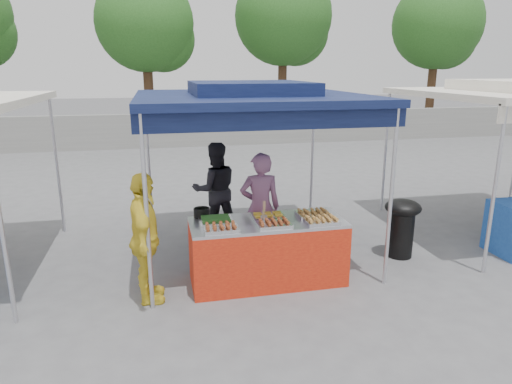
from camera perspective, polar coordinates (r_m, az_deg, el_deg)
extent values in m
plane|color=#5D5D5F|center=(6.32, 1.19, -10.65)|extent=(80.00, 80.00, 0.00)
cube|color=gray|center=(16.72, -7.73, 7.72)|extent=(40.00, 0.25, 1.20)
cylinder|color=silver|center=(5.28, -13.49, -2.95)|extent=(0.05, 0.05, 2.30)
cylinder|color=silver|center=(5.99, 16.49, -0.98)|extent=(0.05, 0.05, 2.30)
cylinder|color=silver|center=(8.18, -13.25, 3.51)|extent=(0.05, 0.05, 2.30)
cylinder|color=silver|center=(8.66, 7.04, 4.44)|extent=(0.05, 0.05, 2.30)
cube|color=#101A43|center=(6.67, -0.75, 11.74)|extent=(3.20, 3.20, 0.10)
cube|color=#101A43|center=(6.66, -0.76, 12.85)|extent=(1.65, 1.65, 0.18)
cube|color=#101A43|center=(5.23, 2.62, 9.09)|extent=(3.20, 0.04, 0.25)
cylinder|color=silver|center=(5.53, -29.24, -3.70)|extent=(0.05, 0.05, 2.30)
cylinder|color=silver|center=(8.35, -23.60, 2.86)|extent=(0.05, 0.05, 2.30)
cylinder|color=silver|center=(6.83, 27.61, -0.15)|extent=(0.05, 0.05, 2.30)
cylinder|color=silver|center=(9.26, 15.86, 4.68)|extent=(0.05, 0.05, 2.30)
cylinder|color=#432B19|center=(18.25, -13.26, 12.38)|extent=(0.36, 0.36, 3.92)
sphere|color=#2A6020|center=(18.30, -13.74, 19.93)|extent=(3.59, 3.59, 3.59)
sphere|color=#2A6020|center=(18.46, -11.66, 18.25)|extent=(2.47, 2.47, 2.47)
cylinder|color=#432B19|center=(19.57, 3.30, 13.44)|extent=(0.36, 0.36, 4.28)
sphere|color=#2A6020|center=(19.66, 3.43, 21.11)|extent=(3.91, 3.91, 3.91)
sphere|color=#2A6020|center=(19.97, 4.99, 19.23)|extent=(2.69, 2.69, 2.69)
cylinder|color=#432B19|center=(21.81, 21.08, 12.40)|extent=(0.36, 0.36, 4.07)
sphere|color=#2A6020|center=(21.87, 21.73, 18.93)|extent=(3.73, 3.73, 3.73)
sphere|color=#2A6020|center=(22.33, 22.63, 17.25)|extent=(2.56, 2.56, 2.56)
cube|color=red|center=(6.06, 1.43, -7.61)|extent=(2.00, 0.80, 0.81)
cube|color=silver|center=(5.91, 1.46, -3.81)|extent=(2.00, 0.80, 0.04)
cube|color=silver|center=(5.56, -4.40, -4.61)|extent=(0.42, 0.30, 0.05)
cube|color=brown|center=(5.55, -4.40, -4.25)|extent=(0.35, 0.25, 0.02)
cube|color=silver|center=(5.69, 2.22, -4.09)|extent=(0.42, 0.30, 0.05)
cube|color=brown|center=(5.68, 2.23, -3.74)|extent=(0.35, 0.25, 0.02)
cube|color=silver|center=(5.86, 8.18, -3.66)|extent=(0.42, 0.30, 0.05)
cube|color=#B47F3E|center=(5.85, 8.19, -3.32)|extent=(0.35, 0.25, 0.02)
cube|color=silver|center=(5.84, -5.04, -3.63)|extent=(0.42, 0.30, 0.05)
cube|color=#275A1F|center=(5.83, -5.05, -3.29)|extent=(0.35, 0.25, 0.02)
cube|color=silver|center=(5.99, 1.50, -3.08)|extent=(0.42, 0.30, 0.05)
cube|color=gold|center=(5.98, 1.50, -2.74)|extent=(0.35, 0.25, 0.02)
cube|color=silver|center=(6.12, 7.12, -2.80)|extent=(0.42, 0.30, 0.05)
cube|color=#B47F3E|center=(6.11, 7.13, -2.47)|extent=(0.35, 0.25, 0.02)
cylinder|color=black|center=(6.07, -6.80, -2.58)|extent=(0.21, 0.21, 0.12)
cylinder|color=silver|center=(5.78, 1.00, -3.48)|extent=(0.08, 0.08, 0.11)
cylinder|color=black|center=(7.20, 17.65, -4.98)|extent=(0.37, 0.37, 0.71)
ellipsoid|color=black|center=(7.07, 17.92, -1.81)|extent=(0.53, 0.53, 0.24)
cube|color=#1434A8|center=(6.66, -4.04, -7.84)|extent=(0.50, 0.35, 0.30)
cube|color=#1434A8|center=(6.71, 2.56, -7.71)|extent=(0.48, 0.33, 0.29)
cube|color=#1434A8|center=(6.60, 2.59, -5.45)|extent=(0.47, 0.33, 0.28)
imported|color=#8E5A81|center=(6.60, 0.52, -1.94)|extent=(0.62, 0.44, 1.61)
imported|color=black|center=(7.64, -5.11, 0.31)|extent=(0.82, 0.66, 1.59)
imported|color=yellow|center=(5.58, -13.69, -5.72)|extent=(0.39, 0.94, 1.61)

